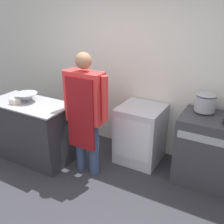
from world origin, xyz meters
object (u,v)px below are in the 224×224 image
object	(u,v)px
fridge_unit	(140,134)
stove	(213,151)
mixing_bowl	(27,97)
plastic_tub	(15,101)
stock_pot	(206,102)
person_cook	(85,108)

from	to	relation	value
fridge_unit	stove	bearing A→B (deg)	-1.70
fridge_unit	mixing_bowl	xyz separation A→B (m)	(-1.52, -0.73, 0.55)
stove	plastic_tub	xyz separation A→B (m)	(-2.66, -0.84, 0.48)
stove	stock_pot	xyz separation A→B (m)	(-0.20, 0.11, 0.61)
mixing_bowl	fridge_unit	bearing A→B (deg)	25.66
fridge_unit	plastic_tub	distance (m)	1.90
person_cook	stove	bearing A→B (deg)	21.34
mixing_bowl	person_cook	bearing A→B (deg)	4.48
stove	fridge_unit	size ratio (longest dim) A/B	1.10
stock_pot	person_cook	bearing A→B (deg)	-152.05
stove	fridge_unit	xyz separation A→B (m)	(-1.06, 0.03, -0.04)
stove	person_cook	distance (m)	1.78
stove	stock_pot	world-z (taller)	stock_pot
fridge_unit	person_cook	xyz separation A→B (m)	(-0.53, -0.65, 0.55)
mixing_bowl	plastic_tub	distance (m)	0.17
person_cook	plastic_tub	distance (m)	1.10
mixing_bowl	stock_pot	world-z (taller)	stock_pot
person_cook	mixing_bowl	world-z (taller)	person_cook
fridge_unit	mixing_bowl	bearing A→B (deg)	-154.34
fridge_unit	stock_pot	distance (m)	1.07
stove	stock_pot	size ratio (longest dim) A/B	3.59
stove	fridge_unit	distance (m)	1.06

